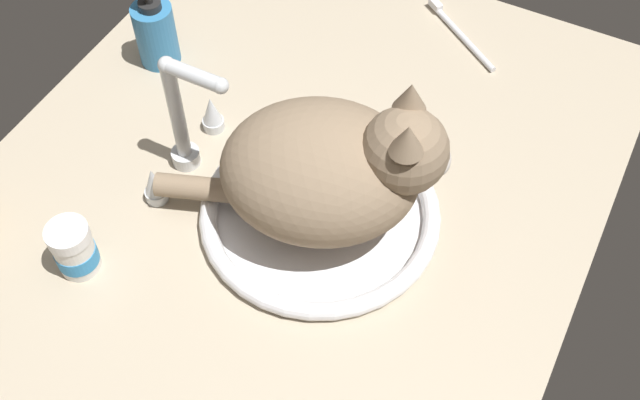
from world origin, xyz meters
The scene contains 7 objects.
countertop centered at (0.00, 0.00, 1.50)cm, with size 114.78×81.97×3.00cm, color #B7A88E.
sink_basin centered at (3.71, -6.44, 4.06)cm, with size 32.26×32.26×2.42cm.
faucet centered at (3.71, 14.10, 10.74)cm, with size 17.79×10.88×19.89cm.
cat centered at (4.33, -8.12, 13.80)cm, with size 28.33×36.61×20.82cm.
soap_pump_bottle centered at (19.51, 29.97, 8.56)cm, with size 6.27×6.27×15.70cm.
pill_bottle centered at (-17.14, 17.47, 6.73)cm, with size 5.44×5.44×8.02cm.
toothbrush centered at (46.16, -9.90, 3.62)cm, with size 11.25×15.36×1.70cm.
Camera 1 is at (-50.61, -34.51, 89.56)cm, focal length 44.16 mm.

